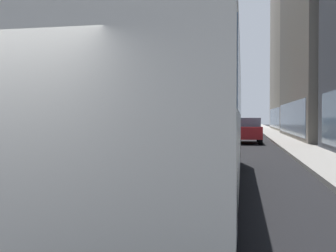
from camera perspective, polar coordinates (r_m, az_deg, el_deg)
The scene contains 11 objects.
ground_plane at distance 38.54m, azimuth 6.56°, elevation -1.26°, with size 120.00×120.00×0.00m, color black.
sidewalk_left at distance 39.32m, azimuth -1.76°, elevation -1.09°, with size 2.40×110.00×0.15m, color gray.
sidewalk_right at distance 38.58m, azimuth 15.04°, elevation -1.18°, with size 2.40×110.00×0.15m, color #9E9991.
building_left_mid at distance 35.50m, azimuth -14.55°, elevation 15.55°, with size 9.91×17.17×20.95m.
building_left_far at distance 51.94m, azimuth -6.30°, elevation 14.61°, with size 11.71×16.18×27.42m.
transit_bus at distance 9.49m, azimuth 2.29°, elevation 2.04°, with size 2.78×11.53×3.05m.
car_red_coupe at distance 26.70m, azimuth 10.91°, elevation -0.58°, with size 1.88×4.22×1.62m.
car_yellow_taxi at distance 25.91m, azimuth 2.05°, elevation -0.61°, with size 1.83×4.77×1.62m.
car_white_van at distance 35.49m, azimuth 10.76°, elevation -0.15°, with size 1.77×4.14×1.62m.
box_truck at distance 33.45m, azimuth 1.16°, elevation 1.24°, with size 2.30×7.50×3.05m.
pedestrian_with_handbag at distance 15.27m, azimuth -19.90°, elevation -1.23°, with size 0.45×0.34×1.69m.
Camera 1 is at (2.53, -3.42, 1.64)m, focal length 43.57 mm.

